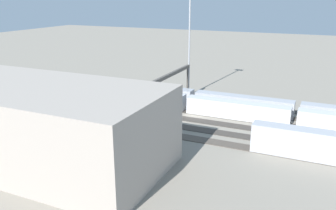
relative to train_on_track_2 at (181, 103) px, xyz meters
The scene contains 12 objects.
ground_plane 5.21m from the train_on_track_2, 148.48° to the left, with size 400.00×400.00×0.00m, color gray.
track_bed_0 10.98m from the train_on_track_2, 112.18° to the right, with size 140.00×2.80×0.12m, color #3D3833.
track_bed_1 6.76m from the train_on_track_2, 129.19° to the right, with size 140.00×2.80×0.12m, color #4C443D.
track_bed_2 4.54m from the train_on_track_2, behind, with size 140.00×2.80×0.12m, color #3D3833.
track_bed_3 6.76m from the train_on_track_2, 129.19° to the left, with size 140.00×2.80×0.12m, color #3D3833.
track_bed_4 10.98m from the train_on_track_2, 112.18° to the left, with size 140.00×2.80×0.12m, color #3D3833.
track_bed_5 15.67m from the train_on_track_2, 105.21° to the left, with size 140.00×2.80×0.12m, color #4C443D.
train_on_track_2 is the anchor object (origin of this frame).
train_on_track_1 5.04m from the train_on_track_2, 83.11° to the right, with size 139.00×3.06×4.40m.
light_mast_2 22.89m from the train_on_track_2, 76.20° to the right, with size 2.80×0.70×32.76m.
signal_gantry 6.79m from the train_on_track_2, 38.64° to the left, with size 0.70×30.00×8.80m.
maintenance_shed 36.06m from the train_on_track_2, 69.85° to the left, with size 44.10×20.41×12.78m, color #9E9389.
Camera 1 is at (-25.83, 71.27, 26.27)m, focal length 37.42 mm.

